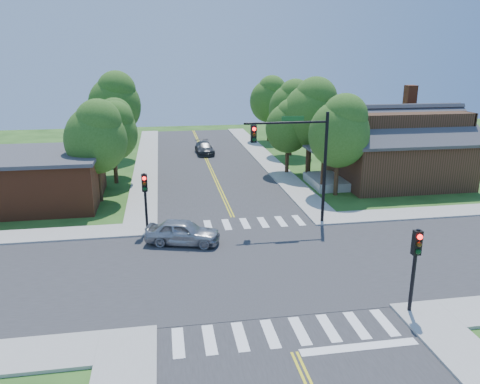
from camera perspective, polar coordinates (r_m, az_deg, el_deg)
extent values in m
plane|color=#244916|center=(24.65, 1.78, -8.98)|extent=(100.00, 100.00, 0.00)
cube|color=#2D2D30|center=(24.64, 1.78, -8.94)|extent=(10.00, 90.00, 0.04)
cube|color=#2D2D30|center=(24.64, 1.78, -8.93)|extent=(90.00, 10.00, 0.04)
cube|color=#2D2D30|center=(24.65, 1.78, -8.98)|extent=(10.20, 10.20, 0.06)
cube|color=#9E9B93|center=(49.12, 3.08, 4.11)|extent=(2.20, 40.00, 0.14)
cube|color=#9E9B93|center=(48.00, -11.31, 3.52)|extent=(2.20, 40.00, 0.14)
cube|color=white|center=(29.93, -8.50, -4.33)|extent=(0.45, 2.00, 0.01)
cube|color=white|center=(29.96, -6.20, -4.22)|extent=(0.45, 2.00, 0.01)
cube|color=white|center=(30.04, -3.91, -4.10)|extent=(0.45, 2.00, 0.01)
cube|color=white|center=(30.17, -1.64, -3.98)|extent=(0.45, 2.00, 0.01)
cube|color=white|center=(30.35, 0.61, -3.85)|extent=(0.45, 2.00, 0.01)
cube|color=white|center=(30.57, 2.83, -3.71)|extent=(0.45, 2.00, 0.01)
cube|color=white|center=(30.84, 5.01, -3.58)|extent=(0.45, 2.00, 0.01)
cube|color=white|center=(31.15, 7.16, -3.44)|extent=(0.45, 2.00, 0.01)
cube|color=white|center=(18.84, -7.55, -17.73)|extent=(0.45, 2.00, 0.01)
cube|color=white|center=(18.90, -3.74, -17.50)|extent=(0.45, 2.00, 0.01)
cube|color=white|center=(19.02, 0.03, -17.20)|extent=(0.45, 2.00, 0.01)
cube|color=white|center=(19.23, 3.71, -16.84)|extent=(0.45, 2.00, 0.01)
cube|color=white|center=(19.50, 7.30, -16.42)|extent=(0.45, 2.00, 0.01)
cube|color=white|center=(19.84, 10.75, -15.96)|extent=(0.45, 2.00, 0.01)
cube|color=white|center=(20.25, 14.06, -15.46)|extent=(0.45, 2.00, 0.01)
cube|color=white|center=(20.72, 17.21, -14.94)|extent=(0.45, 2.00, 0.01)
cube|color=yellow|center=(49.39, -4.29, 4.13)|extent=(0.10, 37.50, 0.01)
cube|color=yellow|center=(49.41, -4.06, 4.14)|extent=(0.10, 37.50, 0.01)
cube|color=white|center=(19.03, 14.33, -17.93)|extent=(4.60, 0.45, 0.09)
cylinder|color=black|center=(30.01, 10.29, 2.75)|extent=(0.20, 0.20, 7.20)
cylinder|color=black|center=(28.67, 5.64, 8.41)|extent=(5.20, 0.14, 0.14)
cube|color=#19591E|center=(28.70, 6.46, 8.89)|extent=(1.40, 0.04, 0.30)
cube|color=black|center=(28.32, 1.67, 7.10)|extent=(0.34, 0.28, 1.05)
sphere|color=#FF0C0C|center=(28.10, 1.74, 7.67)|extent=(0.22, 0.22, 0.22)
sphere|color=#3F2605|center=(28.15, 1.73, 7.03)|extent=(0.22, 0.22, 0.22)
sphere|color=#05330F|center=(28.21, 1.73, 6.39)|extent=(0.22, 0.22, 0.22)
cylinder|color=black|center=(20.95, 20.39, -9.15)|extent=(0.16, 0.16, 3.80)
cube|color=black|center=(20.44, 20.76, -5.79)|extent=(0.34, 0.28, 1.05)
sphere|color=#FF0C0C|center=(20.19, 21.09, -5.14)|extent=(0.22, 0.22, 0.22)
sphere|color=#3F2605|center=(20.30, 21.00, -5.98)|extent=(0.22, 0.22, 0.22)
sphere|color=#05330F|center=(20.42, 20.90, -6.81)|extent=(0.22, 0.22, 0.22)
cylinder|color=black|center=(28.78, -11.41, -1.43)|extent=(0.16, 0.16, 3.80)
cube|color=black|center=(28.41, -11.56, 1.11)|extent=(0.34, 0.28, 1.05)
sphere|color=#FF0C0C|center=(28.16, -11.61, 1.64)|extent=(0.22, 0.22, 0.22)
sphere|color=#3F2605|center=(28.24, -11.57, 1.01)|extent=(0.22, 0.22, 0.22)
sphere|color=#05330F|center=(28.33, -11.53, 0.39)|extent=(0.22, 0.22, 0.22)
cube|color=#2F2110|center=(41.90, 18.69, 3.79)|extent=(10.00, 8.00, 4.00)
cube|color=#9E9B93|center=(39.74, 10.42, 1.28)|extent=(2.60, 4.50, 0.70)
cylinder|color=#2F2110|center=(37.24, 9.95, 2.27)|extent=(0.18, 0.18, 2.50)
cylinder|color=#2F2110|center=(40.93, 8.12, 3.64)|extent=(0.18, 0.18, 2.50)
cube|color=#38383D|center=(39.15, 10.61, 4.96)|extent=(2.80, 4.80, 0.18)
cube|color=brown|center=(45.83, 19.62, 6.71)|extent=(0.90, 0.90, 7.11)
cube|color=brown|center=(37.41, -24.37, 1.32)|extent=(10.00, 8.00, 3.50)
cube|color=#38383D|center=(37.01, -24.71, 4.09)|extent=(10.40, 8.40, 0.25)
cylinder|color=#382314|center=(36.92, 11.66, 1.83)|extent=(0.34, 0.34, 2.92)
ellipsoid|color=#2D5619|center=(36.24, 11.96, 6.90)|extent=(4.62, 4.39, 5.08)
sphere|color=#2D5619|center=(35.97, 12.66, 9.02)|extent=(3.39, 3.39, 3.39)
cylinder|color=#382314|center=(43.05, 8.42, 4.30)|extent=(0.34, 0.34, 3.26)
ellipsoid|color=#2D5619|center=(42.43, 8.63, 9.17)|extent=(5.14, 4.89, 5.66)
sphere|color=#2D5619|center=(42.17, 9.20, 11.21)|extent=(3.77, 3.77, 3.77)
cylinder|color=#382314|center=(51.00, 6.17, 6.16)|extent=(0.34, 0.34, 3.03)
ellipsoid|color=#2D5619|center=(50.50, 6.29, 9.99)|extent=(4.79, 4.55, 5.27)
sphere|color=#2D5619|center=(50.25, 6.74, 11.59)|extent=(3.51, 3.51, 3.51)
cylinder|color=#382314|center=(59.50, 3.49, 7.70)|extent=(0.34, 0.34, 3.02)
ellipsoid|color=#2D5619|center=(59.07, 3.55, 10.98)|extent=(4.78, 4.54, 5.25)
sphere|color=#2D5619|center=(58.82, 3.91, 12.35)|extent=(3.50, 3.50, 3.50)
cylinder|color=#382314|center=(36.20, -16.74, 1.09)|extent=(0.34, 0.34, 2.83)
ellipsoid|color=#2D5619|center=(35.52, -17.16, 6.07)|extent=(4.47, 4.24, 4.91)
sphere|color=#2D5619|center=(35.08, -16.90, 8.19)|extent=(3.27, 3.27, 3.27)
cylinder|color=#382314|center=(43.38, -14.98, 3.57)|extent=(0.34, 0.34, 2.61)
ellipsoid|color=#2D5619|center=(42.84, -15.27, 7.41)|extent=(4.12, 3.91, 4.53)
sphere|color=#2D5619|center=(42.45, -15.02, 9.04)|extent=(3.02, 3.02, 3.02)
cylinder|color=#382314|center=(50.76, -14.72, 5.85)|extent=(0.34, 0.34, 3.36)
ellipsoid|color=#2D5619|center=(50.23, -15.03, 10.11)|extent=(5.31, 5.04, 5.84)
sphere|color=#2D5619|center=(49.87, -14.84, 11.93)|extent=(3.89, 3.89, 3.89)
cylinder|color=#382314|center=(59.89, -14.06, 6.91)|extent=(0.34, 0.34, 2.23)
ellipsoid|color=#2D5619|center=(59.54, -14.23, 9.30)|extent=(3.52, 3.34, 3.87)
sphere|color=#2D5619|center=(59.21, -14.03, 10.30)|extent=(2.58, 2.58, 2.58)
cylinder|color=#382314|center=(43.08, 5.75, 3.93)|extent=(0.34, 0.34, 2.56)
ellipsoid|color=#2D5619|center=(42.55, 5.86, 7.73)|extent=(4.04, 3.84, 4.44)
sphere|color=#2D5619|center=(42.27, 6.38, 9.32)|extent=(2.96, 2.96, 2.96)
cylinder|color=#382314|center=(41.00, -14.95, 2.83)|extent=(0.34, 0.34, 2.60)
ellipsoid|color=#2D5619|center=(40.43, -15.26, 6.87)|extent=(4.10, 3.89, 4.51)
sphere|color=#2D5619|center=(40.03, -14.99, 8.59)|extent=(3.01, 3.01, 3.01)
imported|color=#A5A6AC|center=(27.18, -6.99, -4.93)|extent=(4.02, 5.19, 1.45)
imported|color=#303235|center=(51.53, -4.35, 5.32)|extent=(2.18, 4.56, 1.28)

